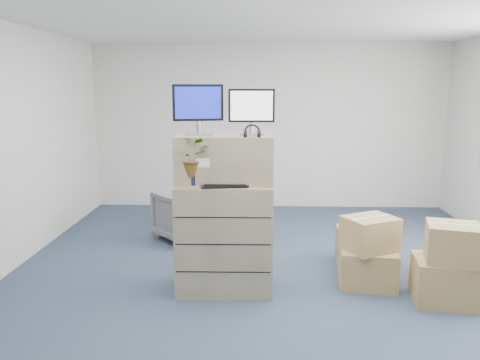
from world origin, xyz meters
The scene contains 16 objects.
ground centered at (0.00, 0.00, 0.00)m, with size 7.00×7.00×0.00m, color #29364B.
wall_back centered at (0.00, 3.51, 1.40)m, with size 6.00×0.02×2.80m, color silver.
filing_cabinet_lower centered at (-0.53, 0.01, 0.56)m, with size 0.96×0.59×1.12m, color #85715B.
filing_cabinet_upper centered at (-0.53, 0.06, 1.36)m, with size 0.96×0.48×0.48m, color #85715B.
monitor_left centered at (-0.79, 0.08, 1.88)m, with size 0.50×0.25×0.50m.
monitor_right centered at (-0.26, 0.10, 1.85)m, with size 0.46×0.18×0.45m.
headphones centered at (-0.25, -0.12, 1.64)m, with size 0.16×0.16×0.02m, color black.
keyboard centered at (-0.52, -0.14, 1.13)m, with size 0.45×0.19×0.02m, color black.
mouse centered at (-0.16, -0.06, 1.14)m, with size 0.10×0.06×0.03m, color silver.
water_bottle centered at (-0.45, 0.05, 1.27)m, with size 0.08×0.08×0.30m, color #999EA2.
phone_dock centered at (-0.53, 0.06, 1.17)m, with size 0.07×0.06×0.16m.
external_drive centered at (-0.14, 0.12, 1.15)m, with size 0.20×0.15×0.06m, color black.
tissue_box centered at (-0.16, 0.13, 1.22)m, with size 0.23×0.11×0.09m, color #3B87C9.
potted_plant centered at (-0.81, -0.10, 1.35)m, with size 0.46×0.48×0.39m.
office_chair centered at (-1.16, 1.64, 0.38)m, with size 0.73×0.68×0.75m, color slate.
cardboard_boxes centered at (1.48, 0.21, 0.30)m, with size 1.88×1.53×0.80m.
Camera 1 is at (-0.21, -4.56, 2.06)m, focal length 35.00 mm.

